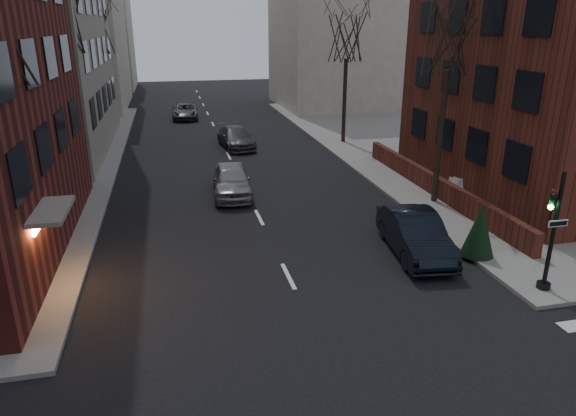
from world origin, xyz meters
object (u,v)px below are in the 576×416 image
object	(u,v)px
tree_left_b	(59,13)
streetlamp_far	(111,77)
car_lane_far	(185,111)
tree_right_a	(451,33)
streetlamp_near	(71,118)
car_lane_silver	(232,180)
car_lane_gray	(236,137)
evergreen_shrub	(480,230)
tree_left_c	(95,29)
parked_sedan	(415,234)
tree_right_b	(347,36)
sandwich_board	(455,187)
traffic_signal	(550,240)

from	to	relation	value
tree_left_b	streetlamp_far	world-z (taller)	tree_left_b
car_lane_far	tree_right_a	bearing A→B (deg)	-66.31
streetlamp_near	car_lane_silver	world-z (taller)	streetlamp_near
car_lane_gray	evergreen_shrub	bearing A→B (deg)	-78.21
streetlamp_far	tree_left_c	bearing A→B (deg)	-106.70
tree_left_c	parked_sedan	bearing A→B (deg)	-62.82
car_lane_gray	parked_sedan	bearing A→B (deg)	-83.18
tree_right_b	tree_right_a	bearing A→B (deg)	-90.00
tree_left_c	streetlamp_far	world-z (taller)	tree_left_c
car_lane_far	sandwich_board	world-z (taller)	car_lane_far
streetlamp_near	tree_right_b	bearing A→B (deg)	30.47
sandwich_board	car_lane_far	bearing A→B (deg)	100.97
tree_left_c	car_lane_silver	bearing A→B (deg)	-66.54
tree_right_a	traffic_signal	bearing A→B (deg)	-95.47
tree_right_b	car_lane_far	size ratio (longest dim) A/B	1.86
traffic_signal	tree_left_c	bearing A→B (deg)	118.36
car_lane_silver	evergreen_shrub	size ratio (longest dim) A/B	2.36
traffic_signal	evergreen_shrub	bearing A→B (deg)	102.66
evergreen_shrub	streetlamp_far	bearing A→B (deg)	117.19
tree_left_c	car_lane_far	bearing A→B (deg)	39.46
car_lane_silver	sandwich_board	distance (m)	11.37
tree_right_a	evergreen_shrub	bearing A→B (deg)	-103.67
streetlamp_near	sandwich_board	bearing A→B (deg)	-11.29
car_lane_silver	parked_sedan	bearing A→B (deg)	-51.56
sandwich_board	streetlamp_near	bearing A→B (deg)	155.04
tree_right_b	streetlamp_far	world-z (taller)	tree_right_b
tree_left_c	car_lane_silver	xyz separation A→B (m)	(8.00, -18.43, -7.21)
car_lane_silver	tree_right_b	bearing A→B (deg)	51.61
tree_left_c	car_lane_silver	size ratio (longest dim) A/B	2.03
parked_sedan	sandwich_board	xyz separation A→B (m)	(4.93, 5.57, -0.17)
parked_sedan	streetlamp_near	bearing A→B (deg)	152.28
evergreen_shrub	traffic_signal	bearing A→B (deg)	-77.34
streetlamp_near	car_lane_far	distance (m)	24.36
tree_right_a	car_lane_silver	bearing A→B (deg)	159.61
tree_right_a	evergreen_shrub	size ratio (longest dim) A/B	4.79
traffic_signal	streetlamp_near	world-z (taller)	streetlamp_near
parked_sedan	evergreen_shrub	world-z (taller)	evergreen_shrub
sandwich_board	parked_sedan	bearing A→B (deg)	-145.20
car_lane_gray	tree_left_c	bearing A→B (deg)	136.14
car_lane_silver	car_lane_gray	xyz separation A→B (m)	(1.63, 10.85, -0.09)
tree_left_b	parked_sedan	bearing A→B (deg)	-43.41
tree_left_b	tree_right_a	distance (m)	19.35
traffic_signal	car_lane_silver	world-z (taller)	traffic_signal
sandwich_board	evergreen_shrub	size ratio (longest dim) A/B	0.49
evergreen_shrub	tree_left_b	bearing A→B (deg)	138.65
traffic_signal	car_lane_far	world-z (taller)	traffic_signal
car_lane_far	streetlamp_near	bearing A→B (deg)	-102.57
tree_right_a	tree_right_b	size ratio (longest dim) A/B	1.06
tree_left_b	evergreen_shrub	distance (m)	22.80
streetlamp_near	evergreen_shrub	bearing A→B (deg)	-33.27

